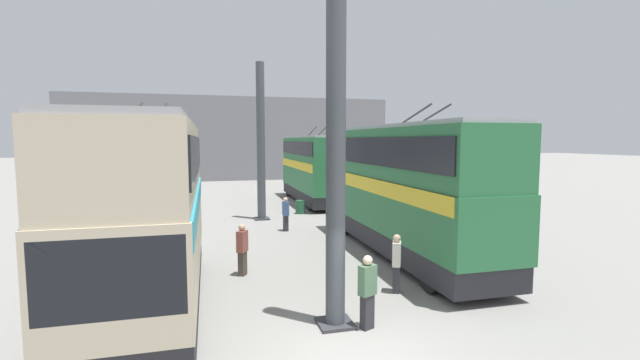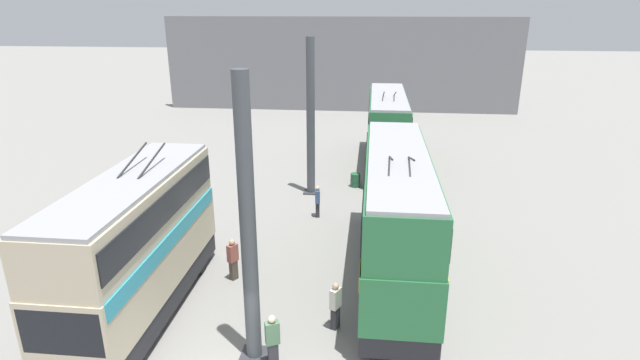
{
  "view_description": "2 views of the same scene",
  "coord_description": "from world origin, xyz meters",
  "views": [
    {
      "loc": [
        -7.83,
        2.93,
        4.5
      ],
      "look_at": [
        8.64,
        -1.41,
        2.92
      ],
      "focal_mm": 24.0,
      "sensor_mm": 36.0,
      "label": 1
    },
    {
      "loc": [
        -10.8,
        -3.39,
        10.36
      ],
      "look_at": [
        9.93,
        -1.21,
        3.07
      ],
      "focal_mm": 28.0,
      "sensor_mm": 36.0,
      "label": 2
    }
  ],
  "objects": [
    {
      "name": "person_by_right_row",
      "position": [
        6.33,
        1.88,
        0.93
      ],
      "size": [
        0.48,
        0.42,
        1.74
      ],
      "rotation": [
        0.0,
        0.0,
        1.03
      ],
      "color": "#473D33",
      "rests_on": "ground_plane"
    },
    {
      "name": "bus_left_near",
      "position": [
        7.33,
        -4.45,
        2.89
      ],
      "size": [
        11.35,
        2.54,
        5.71
      ],
      "color": "black",
      "rests_on": "ground_plane"
    },
    {
      "name": "person_by_left_row",
      "position": [
        3.53,
        -2.4,
        0.93
      ],
      "size": [
        0.48,
        0.4,
        1.75
      ],
      "rotation": [
        0.0,
        0.0,
        4.25
      ],
      "color": "#2D2D33",
      "rests_on": "ground_plane"
    },
    {
      "name": "depot_back_wall",
      "position": [
        40.84,
        0.0,
        4.69
      ],
      "size": [
        0.5,
        36.0,
        9.39
      ],
      "color": "slate",
      "rests_on": "ground_plane"
    },
    {
      "name": "support_column_far",
      "position": [
        16.4,
        0.0,
        4.3
      ],
      "size": [
        0.85,
        0.85,
        8.85
      ],
      "color": "#42474C",
      "rests_on": "ground_plane"
    },
    {
      "name": "person_aisle_midway",
      "position": [
        12.91,
        -0.77,
        0.89
      ],
      "size": [
        0.45,
        0.29,
        1.69
      ],
      "rotation": [
        0.0,
        0.0,
        4.84
      ],
      "color": "#2D2D33",
      "rests_on": "ground_plane"
    },
    {
      "name": "person_aisle_foreground",
      "position": [
        1.44,
        -0.68,
        0.96
      ],
      "size": [
        0.39,
        0.48,
        1.8
      ],
      "rotation": [
        0.0,
        0.0,
        3.56
      ],
      "color": "#2D2D33",
      "rests_on": "ground_plane"
    },
    {
      "name": "support_column_near",
      "position": [
        1.83,
        0.0,
        4.3
      ],
      "size": [
        0.85,
        0.85,
        8.85
      ],
      "color": "#42474C",
      "rests_on": "ground_plane"
    },
    {
      "name": "bus_left_far",
      "position": [
        22.35,
        -4.45,
        2.74
      ],
      "size": [
        10.64,
        2.54,
        5.44
      ],
      "color": "black",
      "rests_on": "ground_plane"
    },
    {
      "name": "oil_drum",
      "position": [
        17.7,
        -2.54,
        0.41
      ],
      "size": [
        0.61,
        0.61,
        0.82
      ],
      "color": "#235638",
      "rests_on": "ground_plane"
    },
    {
      "name": "bus_right_mid",
      "position": [
        3.81,
        4.45,
        2.87
      ],
      "size": [
        9.03,
        2.54,
        5.65
      ],
      "color": "black",
      "rests_on": "ground_plane"
    }
  ]
}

